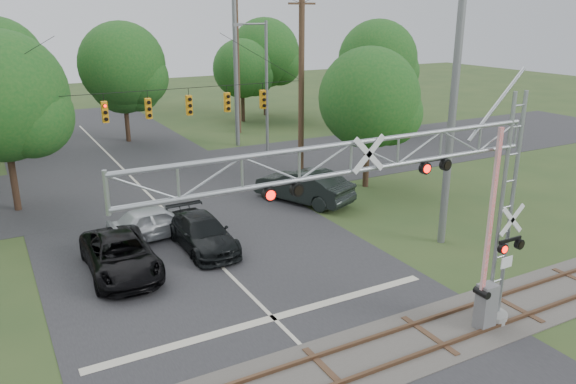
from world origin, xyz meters
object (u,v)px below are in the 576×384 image
car_dark (202,233)px  streetlight (264,83)px  pickup_black (120,255)px  sedan_silver (156,221)px  crossing_gantry (420,203)px  traffic_signal_span (164,100)px

car_dark → streetlight: 17.43m
pickup_black → streetlight: 20.39m
car_dark → pickup_black: bearing=-168.9°
sedan_silver → crossing_gantry: bearing=-168.7°
traffic_signal_span → car_dark: bearing=-96.5°
traffic_signal_span → streetlight: 10.92m
crossing_gantry → pickup_black: 12.77m
sedan_silver → streetlight: streetlight is taller
car_dark → streetlight: size_ratio=0.53×
pickup_black → car_dark: bearing=12.9°
pickup_black → traffic_signal_span: bearing=62.0°
streetlight → sedan_silver: bearing=-135.5°
car_dark → streetlight: (9.94, 13.54, 4.66)m
traffic_signal_span → car_dark: (-0.85, -7.50, -4.91)m
traffic_signal_span → car_dark: size_ratio=3.77×
pickup_black → sedan_silver: 3.94m
pickup_black → car_dark: (3.82, 0.78, -0.04)m
car_dark → sedan_silver: (-1.43, 2.35, 0.03)m
car_dark → crossing_gantry: bearing=-76.0°
pickup_black → streetlight: streetlight is taller
pickup_black → sedan_silver: (2.39, 3.13, -0.01)m
crossing_gantry → traffic_signal_span: (-1.94, 18.36, 0.67)m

